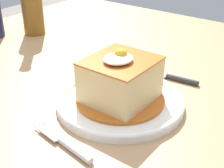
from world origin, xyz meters
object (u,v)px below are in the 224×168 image
beer_bottle_amber (32,2)px  knife (172,77)px  fork (67,144)px  main_plate (120,101)px

beer_bottle_amber → knife: bearing=-92.8°
fork → beer_bottle_amber: 0.59m
beer_bottle_amber → fork: bearing=-126.0°
main_plate → knife: main_plate is taller
main_plate → knife: bearing=-11.2°
fork → beer_bottle_amber: beer_bottle_amber is taller
fork → knife: 0.32m
main_plate → fork: 0.16m
main_plate → fork: (-0.16, -0.01, -0.00)m
main_plate → fork: main_plate is taller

